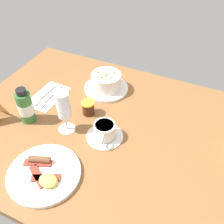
{
  "coord_description": "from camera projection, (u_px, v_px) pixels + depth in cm",
  "views": [
    {
      "loc": [
        -32.13,
        61.13,
        71.47
      ],
      "look_at": [
        -1.65,
        -4.49,
        4.9
      ],
      "focal_mm": 42.12,
      "sensor_mm": 36.0,
      "label": 1
    }
  ],
  "objects": [
    {
      "name": "ground_plane",
      "position": [
        103.0,
        130.0,
        1.0
      ],
      "size": [
        110.0,
        84.0,
        3.0
      ],
      "primitive_type": "cube",
      "color": "brown"
    },
    {
      "name": "porridge_bowl",
      "position": [
        106.0,
        82.0,
        1.14
      ],
      "size": [
        19.2,
        19.2,
        8.67
      ],
      "color": "white",
      "rests_on": "ground_plane"
    },
    {
      "name": "cutlery_setting",
      "position": [
        47.0,
        96.0,
        1.12
      ],
      "size": [
        12.17,
        18.89,
        0.9
      ],
      "color": "white",
      "rests_on": "ground_plane"
    },
    {
      "name": "coffee_cup",
      "position": [
        105.0,
        132.0,
        0.94
      ],
      "size": [
        13.44,
        13.44,
        6.21
      ],
      "color": "white",
      "rests_on": "ground_plane"
    },
    {
      "name": "wine_glass",
      "position": [
        63.0,
        107.0,
        0.91
      ],
      "size": [
        6.34,
        6.34,
        17.02
      ],
      "color": "white",
      "rests_on": "ground_plane"
    },
    {
      "name": "jam_jar",
      "position": [
        88.0,
        108.0,
        1.03
      ],
      "size": [
        5.05,
        5.05,
        5.78
      ],
      "color": "#462111",
      "rests_on": "ground_plane"
    },
    {
      "name": "sauce_bottle_green",
      "position": [
        26.0,
        107.0,
        0.98
      ],
      "size": [
        5.76,
        5.76,
        14.75
      ],
      "color": "#337233",
      "rests_on": "ground_plane"
    },
    {
      "name": "breakfast_plate",
      "position": [
        44.0,
        174.0,
        0.83
      ],
      "size": [
        23.39,
        23.39,
        3.7
      ],
      "color": "white",
      "rests_on": "ground_plane"
    }
  ]
}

